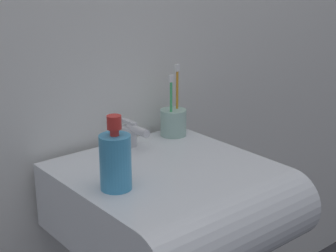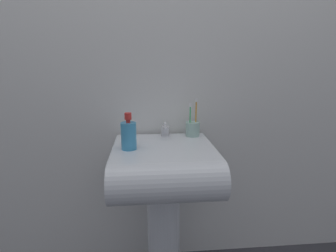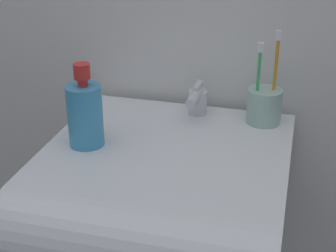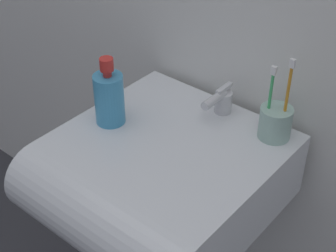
{
  "view_description": "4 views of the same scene",
  "coord_description": "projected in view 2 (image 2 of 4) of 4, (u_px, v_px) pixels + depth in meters",
  "views": [
    {
      "loc": [
        -0.74,
        -0.92,
        1.3
      ],
      "look_at": [
        0.04,
        0.02,
        0.89
      ],
      "focal_mm": 55.0,
      "sensor_mm": 36.0,
      "label": 1
    },
    {
      "loc": [
        -0.09,
        -1.2,
        1.19
      ],
      "look_at": [
        0.03,
        0.03,
        0.89
      ],
      "focal_mm": 28.0,
      "sensor_mm": 36.0,
      "label": 2
    },
    {
      "loc": [
        0.24,
        -0.89,
        1.29
      ],
      "look_at": [
        0.01,
        -0.03,
        0.86
      ],
      "focal_mm": 55.0,
      "sensor_mm": 36.0,
      "label": 3
    },
    {
      "loc": [
        0.6,
        -0.73,
        1.52
      ],
      "look_at": [
        0.01,
        -0.03,
        0.86
      ],
      "focal_mm": 55.0,
      "sensor_mm": 36.0,
      "label": 4
    }
  ],
  "objects": [
    {
      "name": "sink_basin",
      "position": [
        164.0,
        167.0,
        1.22
      ],
      "size": [
        0.48,
        0.52,
        0.17
      ],
      "color": "white",
      "rests_on": "sink_pedestal"
    },
    {
      "name": "sink_pedestal",
      "position": [
        164.0,
        234.0,
        1.38
      ],
      "size": [
        0.17,
        0.17,
        0.63
      ],
      "primitive_type": "cylinder",
      "color": "white",
      "rests_on": "ground"
    },
    {
      "name": "faucet",
      "position": [
        165.0,
        130.0,
        1.41
      ],
      "size": [
        0.04,
        0.11,
        0.07
      ],
      "color": "silver",
      "rests_on": "sink_basin"
    },
    {
      "name": "wall_back",
      "position": [
        159.0,
        62.0,
        1.43
      ],
      "size": [
        5.0,
        0.05,
        2.4
      ],
      "primitive_type": "cube",
      "color": "silver",
      "rests_on": "ground"
    },
    {
      "name": "toothbrush_cup",
      "position": [
        193.0,
        128.0,
        1.43
      ],
      "size": [
        0.08,
        0.08,
        0.21
      ],
      "color": "#99BFB2",
      "rests_on": "sink_basin"
    },
    {
      "name": "soap_bottle",
      "position": [
        129.0,
        135.0,
        1.2
      ],
      "size": [
        0.07,
        0.07,
        0.17
      ],
      "color": "#3F99CC",
      "rests_on": "sink_basin"
    }
  ]
}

